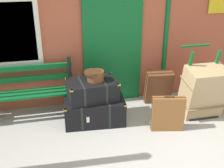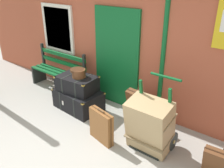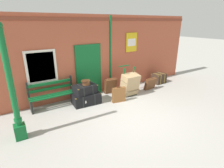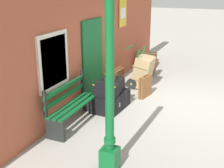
{
  "view_description": "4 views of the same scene",
  "coord_description": "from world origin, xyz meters",
  "px_view_note": "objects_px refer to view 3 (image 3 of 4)",
  "views": [
    {
      "loc": [
        -1.47,
        -2.4,
        2.53
      ],
      "look_at": [
        -0.48,
        1.92,
        0.57
      ],
      "focal_mm": 44.39,
      "sensor_mm": 36.0,
      "label": 1
    },
    {
      "loc": [
        2.54,
        -1.46,
        2.7
      ],
      "look_at": [
        -0.02,
        1.85,
        0.76
      ],
      "focal_mm": 38.76,
      "sensor_mm": 36.0,
      "label": 2
    },
    {
      "loc": [
        -3.28,
        -3.87,
        2.92
      ],
      "look_at": [
        0.26,
        1.63,
        0.59
      ],
      "focal_mm": 28.16,
      "sensor_mm": 36.0,
      "label": 3
    },
    {
      "loc": [
        -7.13,
        -0.95,
        2.97
      ],
      "look_at": [
        -0.53,
        1.81,
        0.54
      ],
      "focal_mm": 48.19,
      "sensor_mm": 36.0,
      "label": 4
    }
  ],
  "objects_px": {
    "steamer_trunk_base": "(86,98)",
    "suitcase_beige": "(110,86)",
    "suitcase_umber": "(119,95)",
    "steamer_trunk_middle": "(85,89)",
    "corner_trunk": "(159,78)",
    "lamp_post": "(14,100)",
    "suitcase_cream": "(150,84)",
    "large_brown_trunk": "(130,84)",
    "round_hatbox": "(86,82)",
    "porters_trolley": "(127,88)",
    "platform_bench": "(53,95)"
  },
  "relations": [
    {
      "from": "suitcase_umber",
      "to": "corner_trunk",
      "type": "distance_m",
      "value": 3.08
    },
    {
      "from": "porters_trolley",
      "to": "suitcase_cream",
      "type": "relative_size",
      "value": 1.96
    },
    {
      "from": "porters_trolley",
      "to": "round_hatbox",
      "type": "bearing_deg",
      "value": 177.03
    },
    {
      "from": "steamer_trunk_base",
      "to": "suitcase_beige",
      "type": "distance_m",
      "value": 1.36
    },
    {
      "from": "round_hatbox",
      "to": "large_brown_trunk",
      "type": "relative_size",
      "value": 0.35
    },
    {
      "from": "large_brown_trunk",
      "to": "corner_trunk",
      "type": "height_order",
      "value": "large_brown_trunk"
    },
    {
      "from": "steamer_trunk_middle",
      "to": "steamer_trunk_base",
      "type": "bearing_deg",
      "value": -29.09
    },
    {
      "from": "large_brown_trunk",
      "to": "round_hatbox",
      "type": "bearing_deg",
      "value": 171.65
    },
    {
      "from": "suitcase_beige",
      "to": "suitcase_umber",
      "type": "xyz_separation_m",
      "value": [
        -0.2,
        -0.91,
        -0.04
      ]
    },
    {
      "from": "large_brown_trunk",
      "to": "platform_bench",
      "type": "bearing_deg",
      "value": 167.0
    },
    {
      "from": "lamp_post",
      "to": "suitcase_beige",
      "type": "xyz_separation_m",
      "value": [
        3.66,
        1.35,
        -0.78
      ]
    },
    {
      "from": "corner_trunk",
      "to": "suitcase_cream",
      "type": "bearing_deg",
      "value": -156.56
    },
    {
      "from": "lamp_post",
      "to": "steamer_trunk_middle",
      "type": "xyz_separation_m",
      "value": [
        2.33,
        1.0,
        -0.53
      ]
    },
    {
      "from": "round_hatbox",
      "to": "large_brown_trunk",
      "type": "bearing_deg",
      "value": -8.35
    },
    {
      "from": "corner_trunk",
      "to": "lamp_post",
      "type": "bearing_deg",
      "value": -169.5
    },
    {
      "from": "platform_bench",
      "to": "porters_trolley",
      "type": "distance_m",
      "value": 3.03
    },
    {
      "from": "steamer_trunk_base",
      "to": "porters_trolley",
      "type": "distance_m",
      "value": 1.88
    },
    {
      "from": "suitcase_umber",
      "to": "large_brown_trunk",
      "type": "bearing_deg",
      "value": 21.37
    },
    {
      "from": "corner_trunk",
      "to": "platform_bench",
      "type": "bearing_deg",
      "value": 177.49
    },
    {
      "from": "platform_bench",
      "to": "suitcase_cream",
      "type": "distance_m",
      "value": 4.22
    },
    {
      "from": "suitcase_umber",
      "to": "suitcase_beige",
      "type": "bearing_deg",
      "value": 77.59
    },
    {
      "from": "steamer_trunk_middle",
      "to": "round_hatbox",
      "type": "xyz_separation_m",
      "value": [
        0.05,
        0.01,
        0.26
      ]
    },
    {
      "from": "lamp_post",
      "to": "platform_bench",
      "type": "distance_m",
      "value": 2.01
    },
    {
      "from": "steamer_trunk_middle",
      "to": "suitcase_beige",
      "type": "xyz_separation_m",
      "value": [
        1.33,
        0.35,
        -0.25
      ]
    },
    {
      "from": "porters_trolley",
      "to": "suitcase_cream",
      "type": "height_order",
      "value": "porters_trolley"
    },
    {
      "from": "suitcase_beige",
      "to": "suitcase_umber",
      "type": "bearing_deg",
      "value": -102.41
    },
    {
      "from": "lamp_post",
      "to": "round_hatbox",
      "type": "height_order",
      "value": "lamp_post"
    },
    {
      "from": "lamp_post",
      "to": "suitcase_umber",
      "type": "xyz_separation_m",
      "value": [
        3.46,
        0.43,
        -0.82
      ]
    },
    {
      "from": "steamer_trunk_middle",
      "to": "suitcase_beige",
      "type": "distance_m",
      "value": 1.4
    },
    {
      "from": "steamer_trunk_middle",
      "to": "porters_trolley",
      "type": "height_order",
      "value": "porters_trolley"
    },
    {
      "from": "steamer_trunk_base",
      "to": "steamer_trunk_middle",
      "type": "relative_size",
      "value": 1.24
    },
    {
      "from": "suitcase_beige",
      "to": "suitcase_umber",
      "type": "distance_m",
      "value": 0.94
    },
    {
      "from": "large_brown_trunk",
      "to": "lamp_post",
      "type": "bearing_deg",
      "value": -170.13
    },
    {
      "from": "corner_trunk",
      "to": "suitcase_umber",
      "type": "bearing_deg",
      "value": -165.74
    },
    {
      "from": "round_hatbox",
      "to": "suitcase_cream",
      "type": "distance_m",
      "value": 3.1
    },
    {
      "from": "lamp_post",
      "to": "round_hatbox",
      "type": "relative_size",
      "value": 9.0
    },
    {
      "from": "steamer_trunk_middle",
      "to": "platform_bench",
      "type": "bearing_deg",
      "value": 158.59
    },
    {
      "from": "steamer_trunk_middle",
      "to": "suitcase_cream",
      "type": "distance_m",
      "value": 3.11
    },
    {
      "from": "suitcase_beige",
      "to": "suitcase_umber",
      "type": "height_order",
      "value": "suitcase_beige"
    },
    {
      "from": "suitcase_beige",
      "to": "suitcase_umber",
      "type": "relative_size",
      "value": 1.1
    },
    {
      "from": "large_brown_trunk",
      "to": "suitcase_umber",
      "type": "distance_m",
      "value": 0.84
    },
    {
      "from": "suitcase_cream",
      "to": "corner_trunk",
      "type": "bearing_deg",
      "value": 23.44
    },
    {
      "from": "steamer_trunk_middle",
      "to": "suitcase_umber",
      "type": "xyz_separation_m",
      "value": [
        1.13,
        -0.56,
        -0.29
      ]
    },
    {
      "from": "lamp_post",
      "to": "suitcase_cream",
      "type": "bearing_deg",
      "value": 7.86
    },
    {
      "from": "platform_bench",
      "to": "large_brown_trunk",
      "type": "bearing_deg",
      "value": -13.0
    },
    {
      "from": "steamer_trunk_base",
      "to": "corner_trunk",
      "type": "distance_m",
      "value": 4.1
    },
    {
      "from": "lamp_post",
      "to": "corner_trunk",
      "type": "bearing_deg",
      "value": 10.5
    },
    {
      "from": "steamer_trunk_base",
      "to": "suitcase_umber",
      "type": "height_order",
      "value": "suitcase_umber"
    },
    {
      "from": "lamp_post",
      "to": "corner_trunk",
      "type": "xyz_separation_m",
      "value": [
        6.45,
        1.19,
        -0.87
      ]
    },
    {
      "from": "suitcase_umber",
      "to": "porters_trolley",
      "type": "bearing_deg",
      "value": 31.76
    }
  ]
}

